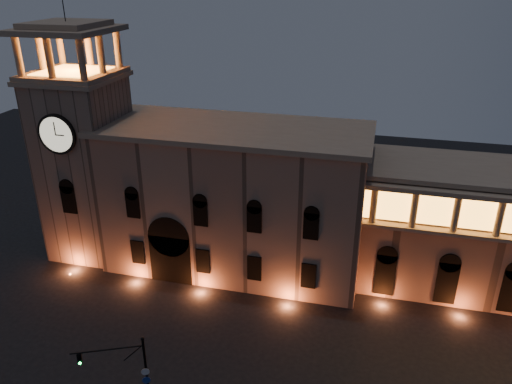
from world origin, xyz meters
TOP-DOWN VIEW (x-y plane):
  - government_building at (-2.08, 21.93)m, footprint 30.80×12.80m
  - clock_tower at (-20.50, 20.98)m, footprint 9.80×9.80m
  - traffic_light at (-3.10, -2.46)m, footprint 5.31×2.57m

SIDE VIEW (x-z plane):
  - traffic_light at x=-3.10m, z-range 0.20..8.07m
  - government_building at x=-2.08m, z-range -0.03..17.57m
  - clock_tower at x=-20.50m, z-range -3.70..28.70m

